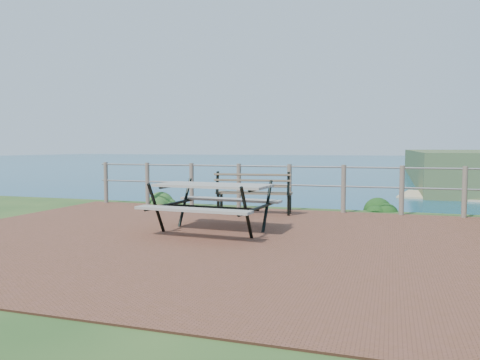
{
  "coord_description": "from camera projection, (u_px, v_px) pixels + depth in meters",
  "views": [
    {
      "loc": [
        2.09,
        -6.55,
        1.38
      ],
      "look_at": [
        -0.7,
        2.05,
        0.75
      ],
      "focal_mm": 35.0,
      "sensor_mm": 36.0,
      "label": 1
    }
  ],
  "objects": [
    {
      "name": "safety_railing",
      "position": [
        289.0,
        185.0,
        10.1
      ],
      "size": [
        9.4,
        0.1,
        1.0
      ],
      "color": "#6B5B4C",
      "rests_on": "ground"
    },
    {
      "name": "park_bench",
      "position": [
        254.0,
        187.0,
        9.58
      ],
      "size": [
        1.6,
        0.58,
        0.88
      ],
      "rotation": [
        0.0,
        0.0,
        0.13
      ],
      "color": "brown",
      "rests_on": "ground"
    },
    {
      "name": "ground",
      "position": [
        242.0,
        240.0,
        6.96
      ],
      "size": [
        10.0,
        7.0,
        0.12
      ],
      "primitive_type": "cube",
      "color": "brown",
      "rests_on": "ground"
    },
    {
      "name": "ocean",
      "position": [
        387.0,
        151.0,
        196.73
      ],
      "size": [
        1200.0,
        1200.0,
        0.0
      ],
      "primitive_type": "plane",
      "color": "#126671",
      "rests_on": "ground"
    },
    {
      "name": "shrub_lip_west",
      "position": [
        163.0,
        204.0,
        11.44
      ],
      "size": [
        0.67,
        0.67,
        0.37
      ],
      "primitive_type": "ellipsoid",
      "color": "#235B22",
      "rests_on": "ground"
    },
    {
      "name": "shrub_lip_east",
      "position": [
        381.0,
        210.0,
        10.26
      ],
      "size": [
        0.71,
        0.71,
        0.42
      ],
      "primitive_type": "ellipsoid",
      "color": "#154114",
      "rests_on": "ground"
    },
    {
      "name": "picnic_table",
      "position": [
        213.0,
        203.0,
        7.52
      ],
      "size": [
        1.88,
        1.59,
        0.77
      ],
      "rotation": [
        0.0,
        0.0,
        -0.07
      ],
      "color": "gray",
      "rests_on": "ground"
    }
  ]
}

